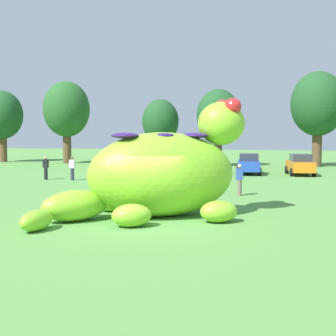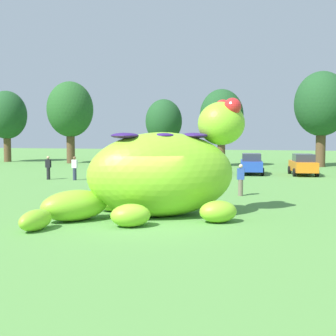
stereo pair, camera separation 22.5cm
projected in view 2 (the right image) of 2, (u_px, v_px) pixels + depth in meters
The scene contains 17 objects.
ground_plane at pixel (148, 223), 17.21m from camera, with size 160.00×160.00×0.00m, color #568E42.
giant_inflatable_creature at pixel (162, 173), 18.49m from camera, with size 7.89×7.86×4.79m.
car_white at pixel (119, 162), 40.03m from camera, with size 2.30×4.27×1.72m.
car_green at pixel (163, 163), 39.67m from camera, with size 2.30×4.27×1.72m.
car_silver at pixel (209, 163), 38.56m from camera, with size 2.06×4.16×1.72m.
car_blue at pixel (251, 164), 37.94m from camera, with size 2.24×4.24×1.72m.
car_orange at pixel (303, 165), 37.05m from camera, with size 2.35×4.29×1.72m.
tree_far_left at pixel (7, 115), 54.73m from camera, with size 4.75×4.75×8.44m.
tree_left at pixel (70, 110), 51.92m from camera, with size 5.20×5.20×9.22m.
tree_mid_left at pixel (164, 122), 50.55m from camera, with size 4.02×4.02×7.13m.
tree_centre_left at pixel (222, 116), 46.93m from camera, with size 4.44×4.44×7.88m.
tree_centre at pixel (322, 104), 46.23m from camera, with size 5.41×5.41×9.60m.
spectator_near_inflatable at pixel (48, 168), 33.54m from camera, with size 0.38×0.26×1.71m.
spectator_mid_field at pixel (102, 174), 28.29m from camera, with size 0.38×0.26×1.71m.
spectator_by_cars at pixel (183, 170), 32.04m from camera, with size 0.38×0.26×1.71m.
spectator_wandering at pixel (241, 180), 24.73m from camera, with size 0.38×0.26×1.71m.
spectator_far_side at pixel (75, 168), 33.14m from camera, with size 0.38×0.26×1.71m.
Camera 2 is at (4.88, -16.31, 3.33)m, focal length 49.23 mm.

